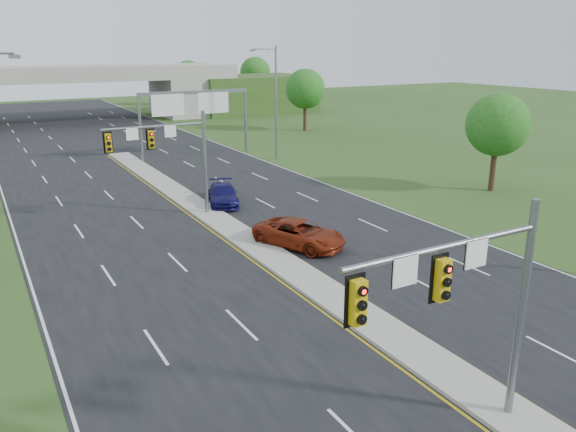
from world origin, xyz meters
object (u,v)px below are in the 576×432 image
(signal_mast_far, at_px, (171,149))
(car_far_b, at_px, (223,194))
(sign_gantry, at_px, (193,105))
(car_far_a, at_px, (300,234))
(overpass, at_px, (67,98))
(signal_mast_near, at_px, (472,293))

(signal_mast_far, relative_size, car_far_b, 1.43)
(sign_gantry, bearing_deg, car_far_a, -98.92)
(signal_mast_far, relative_size, overpass, 0.09)
(signal_mast_near, distance_m, overpass, 80.11)
(signal_mast_near, xyz_separation_m, overpass, (2.26, 80.07, -1.17))
(sign_gantry, xyz_separation_m, car_far_a, (-4.48, -28.54, -4.46))
(signal_mast_far, bearing_deg, sign_gantry, 65.89)
(signal_mast_near, height_order, car_far_b, signal_mast_near)
(sign_gantry, bearing_deg, overpass, 100.79)
(sign_gantry, bearing_deg, signal_mast_far, -114.11)
(signal_mast_near, relative_size, car_far_b, 1.43)
(signal_mast_far, xyz_separation_m, car_far_a, (4.47, -8.55, -3.95))
(car_far_b, bearing_deg, signal_mast_far, -136.94)
(overpass, relative_size, car_far_b, 16.36)
(signal_mast_far, height_order, car_far_a, signal_mast_far)
(signal_mast_near, distance_m, signal_mast_far, 25.00)
(signal_mast_near, bearing_deg, signal_mast_far, 90.00)
(signal_mast_near, bearing_deg, sign_gantry, 78.75)
(overpass, xyz_separation_m, car_far_a, (2.20, -63.62, -2.77))
(signal_mast_far, relative_size, sign_gantry, 0.60)
(car_far_a, bearing_deg, sign_gantry, 56.66)
(signal_mast_far, distance_m, overpass, 55.13)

